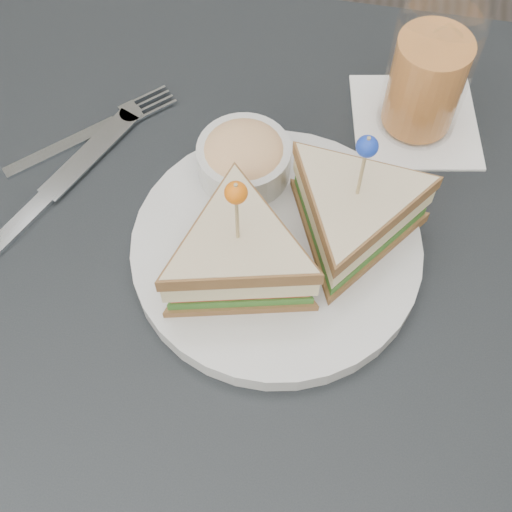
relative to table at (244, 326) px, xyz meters
name	(u,v)px	position (x,y,z in m)	size (l,w,h in m)	color
ground_plane	(250,481)	(0.00, 0.00, -0.67)	(3.50, 3.50, 0.00)	#3F3833
table	(244,326)	(0.00, 0.00, 0.00)	(0.80, 0.80, 0.75)	black
plate_meal	(286,230)	(0.03, 0.04, 0.12)	(0.33, 0.33, 0.16)	silver
cutlery_fork	(99,129)	(-0.18, 0.16, 0.08)	(0.15, 0.15, 0.01)	silver
cutlery_knife	(54,190)	(-0.20, 0.07, 0.08)	(0.12, 0.22, 0.01)	silver
drink_set	(429,72)	(0.14, 0.23, 0.15)	(0.15, 0.15, 0.16)	white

